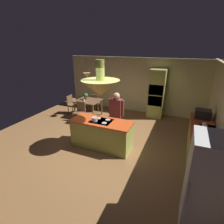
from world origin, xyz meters
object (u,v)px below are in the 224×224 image
(dining_table, at_px, (88,102))
(cooking_pot_on_cooktop, at_px, (95,119))
(chair_at_corner, at_px, (72,103))
(chair_by_back_wall, at_px, (95,101))
(canister_flour, at_px, (205,131))
(potted_plant_on_table, at_px, (86,96))
(chair_facing_island, at_px, (80,111))
(cup_on_table, at_px, (84,101))
(refrigerator, at_px, (209,187))
(canister_sugar, at_px, (204,128))
(person_at_island, at_px, (116,113))
(kitchen_island, at_px, (102,134))
(canister_tea, at_px, (204,126))
(oven_tower, at_px, (157,94))
(microwave_on_counter, at_px, (203,114))

(dining_table, relative_size, cooking_pot_on_cooktop, 5.83)
(cooking_pot_on_cooktop, bearing_deg, chair_at_corner, 137.61)
(chair_by_back_wall, xyz_separation_m, canister_flour, (4.54, -2.52, 0.51))
(dining_table, bearing_deg, potted_plant_on_table, 160.92)
(chair_facing_island, height_order, cup_on_table, chair_facing_island)
(refrigerator, xyz_separation_m, chair_facing_island, (-4.50, 3.11, -0.40))
(canister_sugar, bearing_deg, canister_flour, -90.00)
(canister_sugar, bearing_deg, chair_at_corner, 163.14)
(dining_table, distance_m, cup_on_table, 0.28)
(potted_plant_on_table, xyz_separation_m, cooking_pot_on_cooktop, (1.68, -2.28, 0.06))
(dining_table, bearing_deg, person_at_island, -36.81)
(kitchen_island, distance_m, chair_at_corner, 3.34)
(potted_plant_on_table, height_order, canister_tea, canister_tea)
(cup_on_table, bearing_deg, potted_plant_on_table, 107.04)
(person_at_island, bearing_deg, kitchen_island, -109.54)
(oven_tower, relative_size, potted_plant_on_table, 7.08)
(cup_on_table, bearing_deg, chair_by_back_wall, 86.81)
(dining_table, relative_size, chair_facing_island, 1.21)
(oven_tower, relative_size, cup_on_table, 23.59)
(person_at_island, height_order, canister_sugar, person_at_island)
(canister_sugar, bearing_deg, kitchen_island, -170.98)
(kitchen_island, bearing_deg, chair_at_corner, 141.11)
(dining_table, relative_size, person_at_island, 0.63)
(oven_tower, xyz_separation_m, canister_sugar, (1.74, -2.79, -0.06))
(canister_flour, xyz_separation_m, canister_sugar, (0.00, 0.18, -0.01))
(refrigerator, relative_size, canister_sugar, 9.62)
(potted_plant_on_table, relative_size, cooking_pot_on_cooktop, 1.67)
(potted_plant_on_table, bearing_deg, cup_on_table, -72.96)
(canister_flour, xyz_separation_m, canister_tea, (0.00, 0.36, -0.02))
(refrigerator, height_order, microwave_on_counter, refrigerator)
(cooking_pot_on_cooktop, bearing_deg, cup_on_table, 128.57)
(kitchen_island, relative_size, potted_plant_on_table, 6.37)
(potted_plant_on_table, height_order, cup_on_table, potted_plant_on_table)
(person_at_island, distance_m, cup_on_table, 2.33)
(canister_sugar, bearing_deg, potted_plant_on_table, 160.06)
(potted_plant_on_table, distance_m, canister_flour, 5.04)
(chair_facing_island, xyz_separation_m, canister_flour, (4.54, -1.14, 0.51))
(dining_table, distance_m, person_at_island, 2.43)
(canister_flour, bearing_deg, canister_tea, 90.00)
(chair_facing_island, bearing_deg, microwave_on_counter, 0.31)
(cup_on_table, xyz_separation_m, canister_flour, (4.59, -1.60, 0.21))
(kitchen_island, distance_m, canister_sugar, 2.93)
(dining_table, bearing_deg, canister_tea, -17.93)
(canister_flour, bearing_deg, microwave_on_counter, 90.00)
(chair_at_corner, relative_size, canister_sugar, 4.62)
(canister_flour, height_order, canister_tea, canister_flour)
(refrigerator, xyz_separation_m, cooking_pot_on_cooktop, (-2.96, 1.57, 0.08))
(refrigerator, bearing_deg, canister_flour, 88.83)
(cup_on_table, relative_size, cooking_pot_on_cooktop, 0.50)
(chair_at_corner, height_order, cooking_pot_on_cooktop, cooking_pot_on_cooktop)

